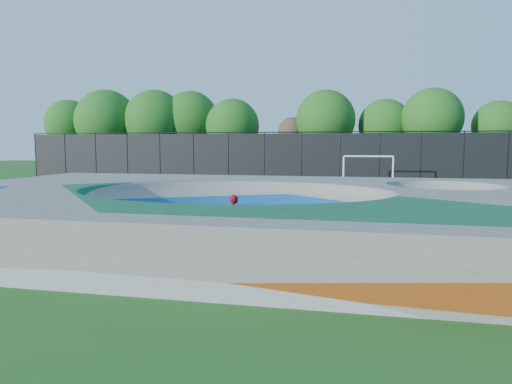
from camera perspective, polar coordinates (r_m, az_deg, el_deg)
ground at (r=15.98m, az=-2.78°, el=-5.02°), size 120.00×120.00×0.00m
skate_deck at (r=15.85m, az=-2.80°, el=-2.36°), size 22.00×14.00×1.50m
skater at (r=13.79m, az=-2.89°, el=-3.51°), size 0.67×0.57×1.55m
skateboard at (r=13.93m, az=-2.87°, el=-6.56°), size 0.81×0.46×0.05m
soccer_goal at (r=32.51m, az=13.84°, el=3.24°), size 3.45×0.12×2.28m
fence at (r=36.40m, az=5.68°, el=4.47°), size 48.09×0.09×4.04m
treeline at (r=41.91m, az=2.37°, el=8.79°), size 53.71×7.38×8.27m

